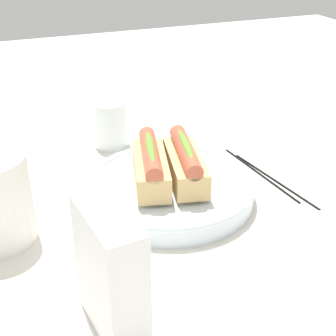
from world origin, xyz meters
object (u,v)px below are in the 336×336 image
at_px(hotdog_front, 185,162).
at_px(napkin_box, 111,273).
at_px(water_glass, 110,126).
at_px(serving_bowl, 168,189).
at_px(chopstick_near, 259,173).
at_px(hotdog_back, 151,165).
at_px(chopstick_far, 274,179).

distance_m(hotdog_front, napkin_box, 0.29).
relative_size(hotdog_front, water_glass, 1.75).
distance_m(serving_bowl, hotdog_front, 0.05).
xyz_separation_m(water_glass, napkin_box, (-0.47, 0.13, 0.03)).
bearing_deg(napkin_box, chopstick_near, -59.86).
height_order(hotdog_front, hotdog_back, same).
height_order(water_glass, chopstick_near, water_glass).
relative_size(hotdog_back, chopstick_near, 0.72).
bearing_deg(chopstick_near, napkin_box, 121.88).
height_order(hotdog_front, water_glass, hotdog_front).
bearing_deg(water_glass, chopstick_far, -137.91).
xyz_separation_m(hotdog_back, napkin_box, (-0.24, 0.13, 0.01)).
xyz_separation_m(serving_bowl, chopstick_far, (-0.01, -0.20, -0.02)).
height_order(hotdog_back, water_glass, hotdog_back).
bearing_deg(hotdog_front, napkin_box, 140.57).
relative_size(napkin_box, chopstick_far, 0.68).
bearing_deg(napkin_box, chopstick_far, -64.15).
bearing_deg(hotdog_front, serving_bowl, 77.07).
relative_size(water_glass, chopstick_near, 0.41).
bearing_deg(chopstick_far, water_glass, 34.90).
height_order(hotdog_back, napkin_box, napkin_box).
distance_m(hotdog_front, water_glass, 0.25).
relative_size(chopstick_near, chopstick_far, 1.00).
relative_size(hotdog_back, napkin_box, 1.05).
bearing_deg(chopstick_far, hotdog_front, 81.50).
relative_size(hotdog_front, hotdog_back, 1.00).
bearing_deg(chopstick_far, serving_bowl, 79.88).
xyz_separation_m(hotdog_back, water_glass, (0.23, 0.00, -0.03)).
height_order(serving_bowl, hotdog_back, hotdog_back).
bearing_deg(chopstick_far, napkin_box, 114.85).
distance_m(hotdog_front, hotdog_back, 0.06).
height_order(serving_bowl, hotdog_front, hotdog_front).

